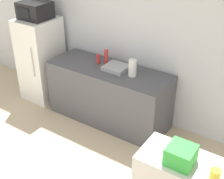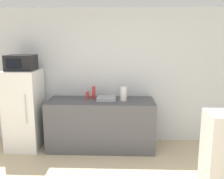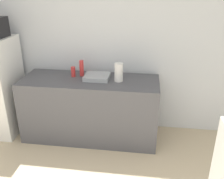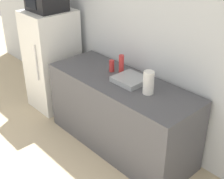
# 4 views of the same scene
# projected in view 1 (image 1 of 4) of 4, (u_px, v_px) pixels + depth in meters

# --- Properties ---
(wall_back) EXTENTS (8.00, 0.06, 2.60)m
(wall_back) POSITION_uv_depth(u_px,v_px,m) (124.00, 37.00, 4.86)
(wall_back) COLOR silver
(wall_back) RESTS_ON ground_plane
(refrigerator) EXTENTS (0.59, 0.69, 1.47)m
(refrigerator) POSITION_uv_depth(u_px,v_px,m) (41.00, 59.00, 5.49)
(refrigerator) COLOR white
(refrigerator) RESTS_ON ground_plane
(microwave) EXTENTS (0.48, 0.43, 0.27)m
(microwave) POSITION_uv_depth(u_px,v_px,m) (35.00, 10.00, 5.06)
(microwave) COLOR black
(microwave) RESTS_ON refrigerator
(counter) EXTENTS (1.95, 0.72, 0.91)m
(counter) POSITION_uv_depth(u_px,v_px,m) (109.00, 95.00, 4.98)
(counter) COLOR #4C4C51
(counter) RESTS_ON ground_plane
(sink_basin) EXTENTS (0.35, 0.33, 0.06)m
(sink_basin) POSITION_uv_depth(u_px,v_px,m) (116.00, 68.00, 4.72)
(sink_basin) COLOR #9EA3A8
(sink_basin) RESTS_ON counter
(bottle_tall) EXTENTS (0.06, 0.06, 0.23)m
(bottle_tall) POSITION_uv_depth(u_px,v_px,m) (106.00, 57.00, 4.86)
(bottle_tall) COLOR red
(bottle_tall) RESTS_ON counter
(bottle_short) EXTENTS (0.06, 0.06, 0.15)m
(bottle_short) POSITION_uv_depth(u_px,v_px,m) (98.00, 59.00, 4.90)
(bottle_short) COLOR red
(bottle_short) RESTS_ON counter
(basket) EXTENTS (0.23, 0.23, 0.17)m
(basket) POSITION_uv_depth(u_px,v_px,m) (181.00, 155.00, 2.62)
(basket) COLOR green
(basket) RESTS_ON shelf_cabinet
(jar) EXTENTS (0.09, 0.09, 0.09)m
(jar) POSITION_uv_depth(u_px,v_px,m) (215.00, 175.00, 2.47)
(jar) COLOR yellow
(jar) RESTS_ON shelf_cabinet
(paper_towel_roll) EXTENTS (0.12, 0.12, 0.25)m
(paper_towel_roll) POSITION_uv_depth(u_px,v_px,m) (133.00, 68.00, 4.49)
(paper_towel_roll) COLOR white
(paper_towel_roll) RESTS_ON counter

